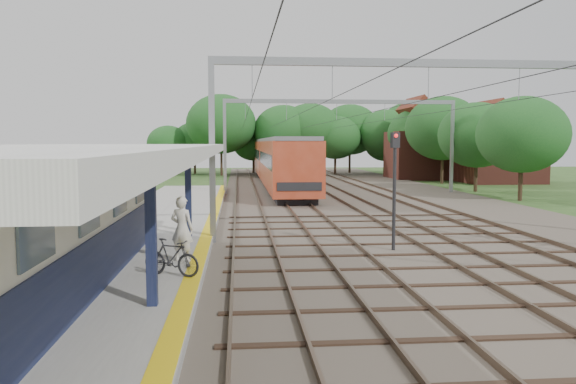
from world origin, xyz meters
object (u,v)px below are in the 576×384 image
bicycle (171,257)px  train (277,160)px  person (182,229)px  signal_post (395,179)px

bicycle → train: bearing=18.0°
bicycle → person: bearing=22.9°
person → bicycle: person is taller
person → signal_post: bearing=-139.0°
bicycle → train: 37.57m
person → train: train is taller
person → signal_post: signal_post is taller
train → signal_post: size_ratio=9.31×
person → bicycle: 1.90m
person → bicycle: (-0.10, -1.84, -0.47)m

